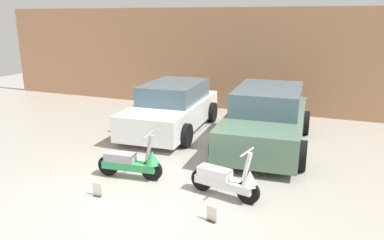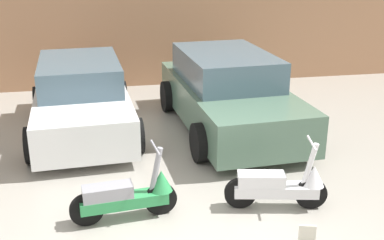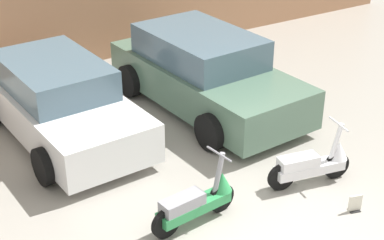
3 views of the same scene
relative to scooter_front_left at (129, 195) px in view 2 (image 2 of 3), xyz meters
name	(u,v)px [view 2 (image 2 of 3)]	position (x,y,z in m)	size (l,w,h in m)	color
wall_back	(131,17)	(0.54, 6.45, 1.40)	(19.60, 0.12, 3.49)	tan
scooter_front_left	(129,195)	(0.00, 0.00, 0.00)	(1.40, 0.50, 0.97)	black
scooter_front_right	(281,185)	(2.03, -0.10, 0.00)	(1.37, 0.58, 0.97)	black
car_rear_left	(82,98)	(-0.66, 3.41, 0.30)	(2.11, 4.08, 1.36)	white
car_rear_center	(228,93)	(2.12, 3.06, 0.35)	(2.29, 4.41, 1.46)	#51705B
placard_near_right_scooter	(307,236)	(2.04, -0.98, -0.23)	(0.20, 0.16, 0.26)	black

